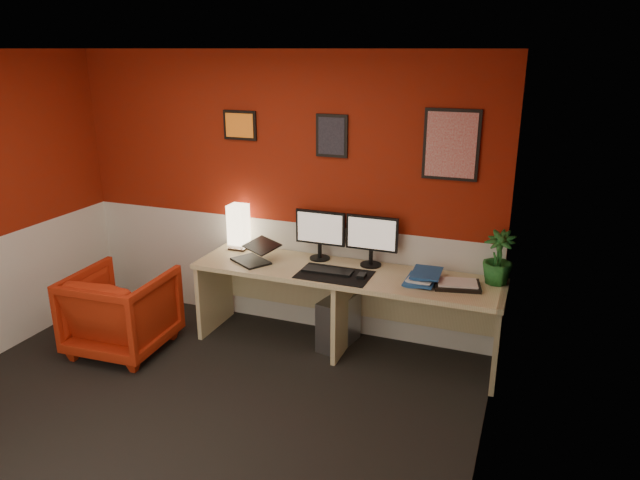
# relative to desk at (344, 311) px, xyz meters

# --- Properties ---
(ground) EXTENTS (4.00, 3.50, 0.01)m
(ground) POSITION_rel_desk_xyz_m (-0.75, -1.41, -0.36)
(ground) COLOR black
(ground) RESTS_ON ground
(ceiling) EXTENTS (4.00, 3.50, 0.01)m
(ceiling) POSITION_rel_desk_xyz_m (-0.75, -1.41, 2.13)
(ceiling) COLOR white
(ceiling) RESTS_ON ground
(wall_back) EXTENTS (4.00, 0.01, 2.50)m
(wall_back) POSITION_rel_desk_xyz_m (-0.75, 0.34, 0.89)
(wall_back) COLOR maroon
(wall_back) RESTS_ON ground
(wall_right) EXTENTS (0.01, 3.50, 2.50)m
(wall_right) POSITION_rel_desk_xyz_m (1.25, -1.41, 0.89)
(wall_right) COLOR maroon
(wall_right) RESTS_ON ground
(wainscot_back) EXTENTS (4.00, 0.01, 1.00)m
(wainscot_back) POSITION_rel_desk_xyz_m (-0.75, 0.34, 0.14)
(wainscot_back) COLOR silver
(wainscot_back) RESTS_ON ground
(wainscot_right) EXTENTS (0.01, 3.50, 1.00)m
(wainscot_right) POSITION_rel_desk_xyz_m (1.25, -1.41, 0.14)
(wainscot_right) COLOR silver
(wainscot_right) RESTS_ON ground
(desk) EXTENTS (2.60, 0.65, 0.73)m
(desk) POSITION_rel_desk_xyz_m (0.00, 0.00, 0.00)
(desk) COLOR tan
(desk) RESTS_ON ground
(shoji_lamp) EXTENTS (0.16, 0.16, 0.40)m
(shoji_lamp) POSITION_rel_desk_xyz_m (-1.10, 0.21, 0.56)
(shoji_lamp) COLOR #FFE5B2
(shoji_lamp) RESTS_ON desk
(laptop) EXTENTS (0.40, 0.37, 0.22)m
(laptop) POSITION_rel_desk_xyz_m (-0.84, -0.08, 0.47)
(laptop) COLOR black
(laptop) RESTS_ON desk
(monitor_left) EXTENTS (0.45, 0.06, 0.58)m
(monitor_left) POSITION_rel_desk_xyz_m (-0.31, 0.21, 0.66)
(monitor_left) COLOR black
(monitor_left) RESTS_ON desk
(monitor_right) EXTENTS (0.45, 0.06, 0.58)m
(monitor_right) POSITION_rel_desk_xyz_m (0.16, 0.21, 0.66)
(monitor_right) COLOR black
(monitor_right) RESTS_ON desk
(desk_mat) EXTENTS (0.60, 0.38, 0.01)m
(desk_mat) POSITION_rel_desk_xyz_m (-0.06, -0.11, 0.37)
(desk_mat) COLOR black
(desk_mat) RESTS_ON desk
(keyboard) EXTENTS (0.42, 0.15, 0.02)m
(keyboard) POSITION_rel_desk_xyz_m (-0.13, -0.07, 0.38)
(keyboard) COLOR black
(keyboard) RESTS_ON desk_mat
(mouse) EXTENTS (0.06, 0.10, 0.03)m
(mouse) POSITION_rel_desk_xyz_m (0.17, -0.10, 0.39)
(mouse) COLOR black
(mouse) RESTS_ON desk_mat
(book_bottom) EXTENTS (0.24, 0.32, 0.03)m
(book_bottom) POSITION_rel_desk_xyz_m (0.52, -0.01, 0.38)
(book_bottom) COLOR #205095
(book_bottom) RESTS_ON desk
(book_middle) EXTENTS (0.23, 0.29, 0.02)m
(book_middle) POSITION_rel_desk_xyz_m (0.55, 0.01, 0.40)
(book_middle) COLOR silver
(book_middle) RESTS_ON book_bottom
(book_top) EXTENTS (0.24, 0.32, 0.03)m
(book_top) POSITION_rel_desk_xyz_m (0.56, 0.02, 0.43)
(book_top) COLOR #205095
(book_top) RESTS_ON book_middle
(zen_tray) EXTENTS (0.39, 0.32, 0.03)m
(zen_tray) POSITION_rel_desk_xyz_m (0.92, -0.00, 0.38)
(zen_tray) COLOR black
(zen_tray) RESTS_ON desk
(potted_plant) EXTENTS (0.29, 0.29, 0.43)m
(potted_plant) POSITION_rel_desk_xyz_m (1.20, 0.19, 0.58)
(potted_plant) COLOR #19591E
(potted_plant) RESTS_ON desk
(pc_tower) EXTENTS (0.29, 0.48, 0.45)m
(pc_tower) POSITION_rel_desk_xyz_m (-0.08, 0.07, -0.14)
(pc_tower) COLOR #99999E
(pc_tower) RESTS_ON ground
(armchair) EXTENTS (0.80, 0.83, 0.72)m
(armchair) POSITION_rel_desk_xyz_m (-1.79, -0.66, -0.01)
(armchair) COLOR #A92108
(armchair) RESTS_ON ground
(art_left) EXTENTS (0.32, 0.02, 0.26)m
(art_left) POSITION_rel_desk_xyz_m (-1.11, 0.33, 1.49)
(art_left) COLOR orange
(art_left) RESTS_ON wall_back
(art_center) EXTENTS (0.28, 0.02, 0.36)m
(art_center) POSITION_rel_desk_xyz_m (-0.24, 0.33, 1.44)
(art_center) COLOR black
(art_center) RESTS_ON wall_back
(art_right) EXTENTS (0.44, 0.02, 0.56)m
(art_right) POSITION_rel_desk_xyz_m (0.75, 0.33, 1.42)
(art_right) COLOR red
(art_right) RESTS_ON wall_back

